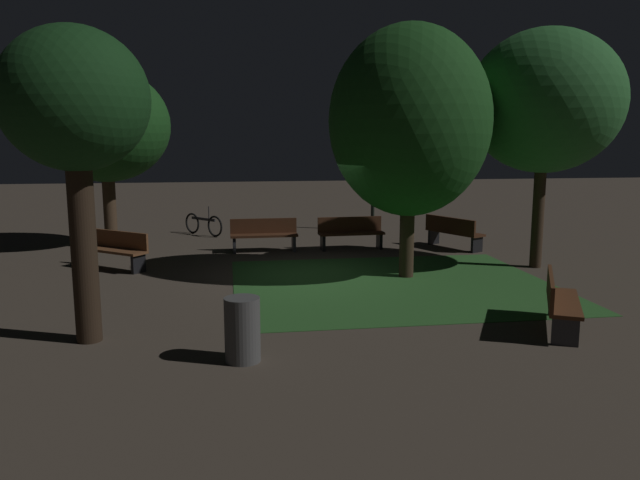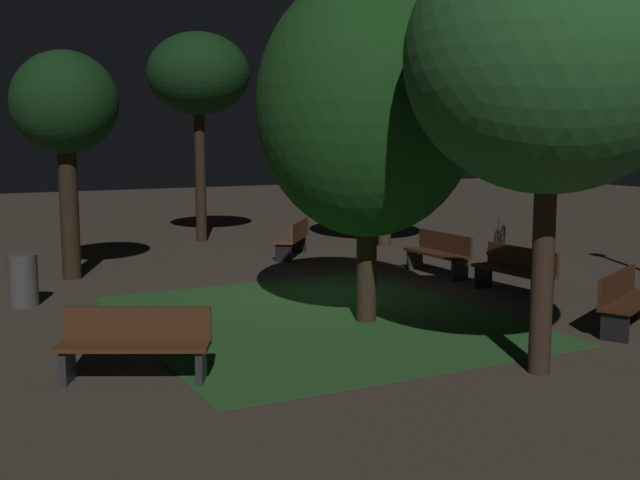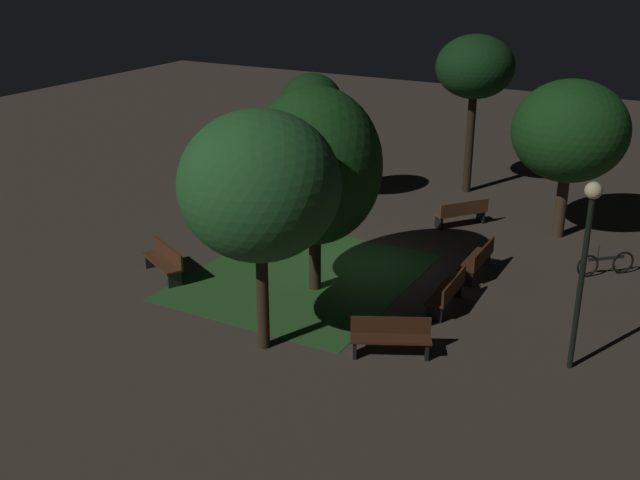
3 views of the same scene
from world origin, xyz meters
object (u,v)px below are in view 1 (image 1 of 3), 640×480
(bench_front_right, at_px, (264,234))
(bench_path_side, at_px, (115,249))
(tree_back_right, at_px, (105,126))
(lamp_post_plaza_west, at_px, (374,142))
(bicycle, at_px, (203,224))
(tree_lawn_side, at_px, (75,105))
(tree_right_canopy, at_px, (545,102))
(bench_near_trees, at_px, (453,231))
(trash_bin, at_px, (242,330))
(bench_front_left, at_px, (351,232))
(tree_tall_center, at_px, (410,122))
(bench_back_row, at_px, (559,300))

(bench_front_right, bearing_deg, bench_path_side, 25.67)
(tree_back_right, xyz_separation_m, lamp_post_plaza_west, (-8.00, -2.08, -0.46))
(bicycle, bearing_deg, tree_lawn_side, 82.46)
(bench_path_side, bearing_deg, tree_right_canopy, 172.48)
(bench_near_trees, xyz_separation_m, trash_bin, (6.00, 7.92, -0.03))
(tree_back_right, height_order, tree_lawn_side, tree_back_right)
(tree_back_right, relative_size, tree_lawn_side, 1.06)
(bench_front_left, distance_m, trash_bin, 8.83)
(bench_front_left, bearing_deg, tree_back_right, -10.81)
(tree_right_canopy, height_order, tree_lawn_side, tree_right_canopy)
(tree_tall_center, distance_m, tree_back_right, 8.60)
(tree_lawn_side, distance_m, trash_bin, 4.00)
(bench_back_row, distance_m, bench_near_trees, 7.31)
(bench_front_left, xyz_separation_m, bench_back_row, (-1.87, 7.57, 0.00))
(bench_path_side, distance_m, bench_near_trees, 8.90)
(bench_near_trees, relative_size, bicycle, 1.35)
(bench_front_left, height_order, bench_near_trees, same)
(bench_front_left, xyz_separation_m, bench_near_trees, (-2.82, 0.32, 0.00))
(bench_near_trees, height_order, bicycle, bicycle)
(bench_path_side, relative_size, tree_tall_center, 0.32)
(bench_front_right, xyz_separation_m, tree_back_right, (4.20, -1.26, 2.88))
(trash_bin, bearing_deg, tree_tall_center, -128.31)
(bench_back_row, xyz_separation_m, tree_back_right, (8.46, -8.83, 2.88))
(bench_front_right, xyz_separation_m, bench_back_row, (-4.26, 7.57, 0.00))
(bench_front_right, bearing_deg, tree_back_right, -16.69)
(tree_lawn_side, bearing_deg, bench_front_right, -113.55)
(tree_tall_center, relative_size, tree_back_right, 1.10)
(tree_tall_center, bearing_deg, bench_path_side, -15.69)
(bench_path_side, relative_size, tree_right_canopy, 0.31)
(tree_right_canopy, xyz_separation_m, bicycle, (7.99, -6.12, -3.51))
(bench_front_left, distance_m, bench_near_trees, 2.84)
(tree_lawn_side, height_order, lamp_post_plaza_west, tree_lawn_side)
(bench_front_left, bearing_deg, bench_front_right, -0.00)
(bench_back_row, xyz_separation_m, tree_tall_center, (1.33, -4.03, 2.90))
(bench_front_left, xyz_separation_m, bicycle, (4.12, -3.10, -0.14))
(bench_front_left, distance_m, bench_front_right, 2.39)
(bench_front_right, height_order, bench_path_side, same)
(bench_front_right, height_order, tree_tall_center, tree_tall_center)
(bench_near_trees, bearing_deg, bicycle, -26.27)
(bench_near_trees, height_order, lamp_post_plaza_west, lamp_post_plaza_west)
(tree_tall_center, xyz_separation_m, tree_lawn_side, (6.00, 3.49, 0.12))
(trash_bin, bearing_deg, bench_near_trees, -127.13)
(bench_front_right, bearing_deg, lamp_post_plaza_west, -138.72)
(lamp_post_plaza_west, bearing_deg, bench_back_row, 92.41)
(bench_back_row, height_order, tree_back_right, tree_back_right)
(tree_right_canopy, bearing_deg, bench_front_left, -37.90)
(bench_front_left, distance_m, bench_path_side, 6.21)
(tree_tall_center, height_order, tree_back_right, tree_tall_center)
(bench_front_left, xyz_separation_m, tree_tall_center, (-0.54, 3.55, 2.90))
(tree_right_canopy, distance_m, tree_tall_center, 3.41)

